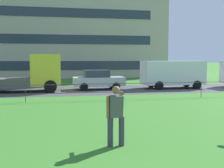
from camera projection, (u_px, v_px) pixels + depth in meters
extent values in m
cube|color=#424247|center=(70.00, 90.00, 20.62)|extent=(80.00, 6.39, 0.01)
cylinder|color=#333833|center=(25.00, 93.00, 15.04)|extent=(0.04, 0.04, 1.00)
cylinder|color=#333833|center=(119.00, 91.00, 16.03)|extent=(0.04, 0.04, 1.00)
cylinder|color=#333833|center=(201.00, 89.00, 17.01)|extent=(0.04, 0.04, 1.00)
cylinder|color=#333833|center=(73.00, 93.00, 15.54)|extent=(37.35, 0.03, 0.03)
cylinder|color=#333833|center=(73.00, 84.00, 15.49)|extent=(37.35, 0.03, 0.03)
cylinder|color=#383842|center=(110.00, 132.00, 7.42)|extent=(0.16, 0.16, 0.82)
cylinder|color=#383842|center=(122.00, 131.00, 7.50)|extent=(0.16, 0.16, 0.82)
cube|color=#4C4C51|center=(116.00, 106.00, 7.39)|extent=(0.38, 0.30, 0.62)
sphere|color=brown|center=(116.00, 90.00, 7.35)|extent=(0.22, 0.22, 0.22)
cylinder|color=brown|center=(120.00, 92.00, 7.71)|extent=(0.12, 0.63, 0.11)
cylinder|color=brown|center=(108.00, 107.00, 7.34)|extent=(0.09, 0.09, 0.62)
cube|color=yellow|center=(46.00, 70.00, 20.09)|extent=(2.17, 2.36, 2.30)
cube|color=#283342|center=(58.00, 65.00, 20.25)|extent=(0.18, 1.84, 0.87)
cylinder|color=black|center=(51.00, 84.00, 21.29)|extent=(0.91, 0.33, 0.90)
cylinder|color=black|center=(50.00, 86.00, 19.23)|extent=(0.91, 0.33, 0.90)
cube|color=#B7BABF|center=(99.00, 81.00, 21.34)|extent=(4.04, 1.80, 0.68)
cube|color=#2D3847|center=(97.00, 73.00, 21.25)|extent=(1.94, 1.57, 0.56)
cylinder|color=black|center=(112.00, 84.00, 22.41)|extent=(0.60, 0.21, 0.60)
cylinder|color=black|center=(116.00, 86.00, 20.84)|extent=(0.60, 0.21, 0.60)
cylinder|color=black|center=(82.00, 85.00, 21.90)|extent=(0.60, 0.21, 0.60)
cylinder|color=black|center=(84.00, 87.00, 20.32)|extent=(0.60, 0.21, 0.60)
cube|color=white|center=(173.00, 73.00, 22.08)|extent=(5.01, 1.98, 1.90)
cube|color=#283342|center=(195.00, 68.00, 22.41)|extent=(0.13, 1.67, 0.76)
cylinder|color=black|center=(186.00, 83.00, 23.39)|extent=(0.68, 0.24, 0.68)
cylinder|color=black|center=(197.00, 85.00, 21.56)|extent=(0.68, 0.24, 0.68)
cylinder|color=black|center=(151.00, 83.00, 22.81)|extent=(0.68, 0.24, 0.68)
cylinder|color=black|center=(159.00, 86.00, 20.98)|extent=(0.68, 0.24, 0.68)
cube|color=#ADA393|center=(47.00, 10.00, 39.29)|extent=(31.33, 15.36, 19.10)
cube|color=#283342|center=(46.00, 66.00, 32.50)|extent=(26.32, 0.06, 1.10)
cube|color=#283342|center=(45.00, 39.00, 32.20)|extent=(26.32, 0.06, 1.10)
cube|color=#283342|center=(44.00, 12.00, 31.90)|extent=(26.32, 0.06, 1.10)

